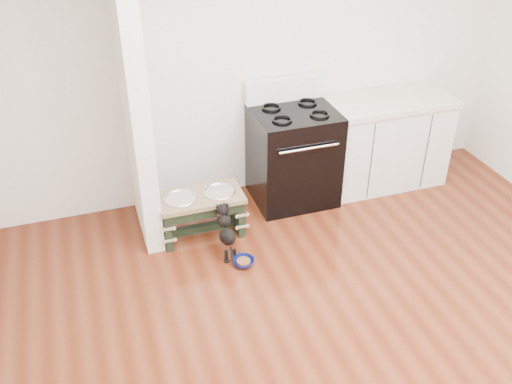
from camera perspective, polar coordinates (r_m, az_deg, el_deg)
name	(u,v)px	position (r m, az deg, el deg)	size (l,w,h in m)	color
ground	(373,367)	(4.12, 11.66, -16.75)	(5.00, 5.00, 0.00)	#4E1E0E
room_shell	(407,158)	(3.10, 14.91, 3.35)	(5.00, 5.00, 5.00)	silver
partition_wall	(132,88)	(4.69, -12.26, 10.10)	(0.15, 0.80, 2.70)	silver
oven_range	(293,155)	(5.43, 3.75, 3.76)	(0.76, 0.69, 1.14)	black
cabinet_run	(384,141)	(5.86, 12.66, 4.99)	(1.24, 0.64, 0.91)	silver
dog_feeder	(201,207)	(5.01, -5.53, -1.49)	(0.74, 0.40, 0.42)	black
puppy	(226,230)	(4.79, -3.00, -3.80)	(0.13, 0.38, 0.45)	black
floor_bowl	(244,262)	(4.79, -1.26, -7.02)	(0.24, 0.24, 0.06)	#0C1358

